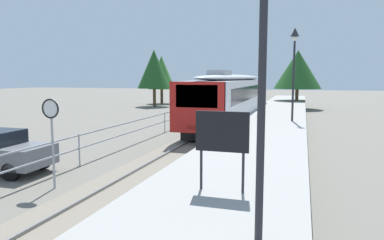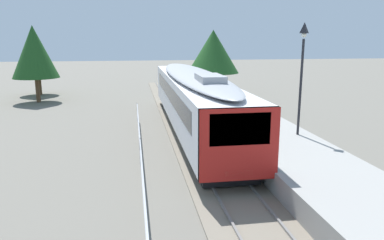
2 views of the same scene
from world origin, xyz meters
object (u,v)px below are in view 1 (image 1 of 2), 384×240
commuter_train (234,95)px  platform_notice_board (222,134)px  speed_limit_sign (51,121)px  platform_lamp_mid_platform (294,57)px

commuter_train → platform_notice_board: (3.30, -18.85, 0.04)m
commuter_train → speed_limit_sign: commuter_train is taller
platform_notice_board → speed_limit_sign: speed_limit_sign is taller
commuter_train → platform_notice_board: size_ratio=11.05×
platform_lamp_mid_platform → platform_notice_board: size_ratio=2.97×
platform_lamp_mid_platform → speed_limit_sign: bearing=-118.3°
platform_notice_board → speed_limit_sign: bearing=166.5°
platform_lamp_mid_platform → platform_notice_board: 14.11m
commuter_train → platform_lamp_mid_platform: size_ratio=3.72×
platform_notice_board → speed_limit_sign: 5.79m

